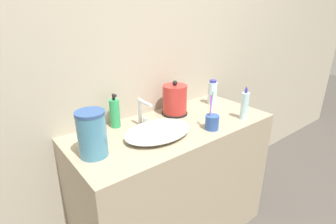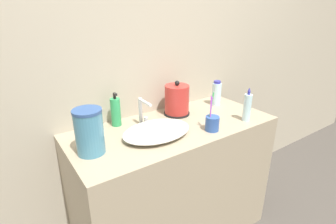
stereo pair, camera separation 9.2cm
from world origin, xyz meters
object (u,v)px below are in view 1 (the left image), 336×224
at_px(lotion_bottle, 115,113).
at_px(electric_kettle, 175,101).
at_px(shampoo_bottle, 212,92).
at_px(faucet, 142,111).
at_px(mouthwash_bottle, 245,105).
at_px(water_pitcher, 92,134).
at_px(toothbrush_cup, 212,122).

bearing_deg(lotion_bottle, electric_kettle, -8.88).
xyz_separation_m(electric_kettle, shampoo_bottle, (0.34, -0.02, -0.01)).
xyz_separation_m(faucet, electric_kettle, (0.27, 0.03, -0.00)).
xyz_separation_m(faucet, lotion_bottle, (-0.13, 0.09, -0.01)).
relative_size(mouthwash_bottle, water_pitcher, 0.95).
bearing_deg(toothbrush_cup, shampoo_bottle, 42.79).
height_order(lotion_bottle, shampoo_bottle, lotion_bottle).
distance_m(lotion_bottle, water_pitcher, 0.33).
height_order(faucet, mouthwash_bottle, mouthwash_bottle).
xyz_separation_m(electric_kettle, toothbrush_cup, (0.02, -0.31, -0.05)).
height_order(lotion_bottle, mouthwash_bottle, mouthwash_bottle).
relative_size(toothbrush_cup, lotion_bottle, 1.08).
relative_size(electric_kettle, water_pitcher, 1.01).
xyz_separation_m(toothbrush_cup, water_pitcher, (-0.66, 0.15, 0.07)).
bearing_deg(faucet, shampoo_bottle, 1.18).
bearing_deg(water_pitcher, mouthwash_bottle, -10.31).
xyz_separation_m(toothbrush_cup, mouthwash_bottle, (0.27, -0.02, 0.04)).
bearing_deg(water_pitcher, toothbrush_cup, -12.89).
bearing_deg(lotion_bottle, mouthwash_bottle, -29.54).
bearing_deg(water_pitcher, electric_kettle, 14.33).
xyz_separation_m(lotion_bottle, water_pitcher, (-0.24, -0.23, 0.03)).
distance_m(electric_kettle, mouthwash_bottle, 0.45).
relative_size(electric_kettle, mouthwash_bottle, 1.06).
xyz_separation_m(toothbrush_cup, shampoo_bottle, (0.32, 0.30, 0.04)).
relative_size(electric_kettle, shampoo_bottle, 1.29).
height_order(electric_kettle, shampoo_bottle, electric_kettle).
relative_size(faucet, electric_kettle, 0.74).
relative_size(faucet, mouthwash_bottle, 0.79).
height_order(faucet, water_pitcher, water_pitcher).
relative_size(lotion_bottle, water_pitcher, 0.91).
bearing_deg(shampoo_bottle, electric_kettle, 177.51).
xyz_separation_m(electric_kettle, water_pitcher, (-0.64, -0.16, 0.02)).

